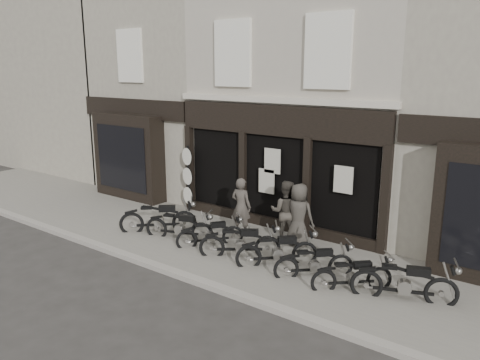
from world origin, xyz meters
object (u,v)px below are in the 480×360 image
Objects in this scene: motorcycle_6 at (353,278)px; advert_sign_post at (188,181)px; man_left at (241,207)px; motorcycle_1 at (180,229)px; motorcycle_0 at (159,221)px; motorcycle_4 at (278,253)px; motorcycle_7 at (405,286)px; motorcycle_5 at (315,266)px; motorcycle_2 at (211,236)px; motorcycle_3 at (241,245)px; man_right at (299,215)px; man_centre at (285,211)px.

advert_sign_post is (-6.98, 2.15, 0.82)m from motorcycle_6.
advert_sign_post is (-2.88, 0.83, 0.19)m from man_left.
motorcycle_1 is at bearing -36.52° from advert_sign_post.
motorcycle_0 is at bearing 136.04° from motorcycle_6.
advert_sign_post reaches higher than motorcycle_1.
man_left is at bearing 26.91° from motorcycle_1.
motorcycle_7 is at bearing -45.68° from motorcycle_4.
man_left is at bearing 113.96° from motorcycle_5.
advert_sign_post is (-1.64, 2.14, 0.77)m from motorcycle_1.
man_left reaches higher than motorcycle_6.
motorcycle_3 reaches higher than motorcycle_2.
motorcycle_0 is 0.78× the size of advert_sign_post.
man_right is at bearing 9.11° from advert_sign_post.
motorcycle_5 is 1.00m from motorcycle_6.
motorcycle_2 is (2.00, 0.07, -0.07)m from motorcycle_0.
motorcycle_2 is at bearing 133.32° from motorcycle_4.
man_centre is (-1.76, 1.55, 0.64)m from motorcycle_5.
man_right reaches higher than motorcycle_5.
man_centre reaches higher than motorcycle_7.
motorcycle_7 is at bearing 2.25° from advert_sign_post.
motorcycle_6 is 2.87m from man_right.
motorcycle_6 is 1.12m from motorcycle_7.
motorcycle_4 is at bearing 133.06° from motorcycle_6.
motorcycle_4 is 0.98× the size of man_left.
motorcycle_1 is 1.14× the size of man_centre.
motorcycle_1 is at bearing -47.39° from motorcycle_0.
motorcycle_3 is at bearing 119.69° from man_left.
motorcycle_0 is 1.08× the size of man_left.
motorcycle_1 is at bearing 144.02° from motorcycle_3.
motorcycle_2 is 4.30m from motorcycle_6.
man_left reaches higher than motorcycle_0.
motorcycle_6 is 7.35m from advert_sign_post.
motorcycle_4 is 1.12× the size of motorcycle_6.
motorcycle_5 is at bearing 151.74° from man_left.
motorcycle_0 is 4.22m from motorcycle_4.
man_right is at bearing 102.43° from motorcycle_6.
motorcycle_2 is 3.29m from motorcycle_5.
motorcycle_7 is 3.74m from man_right.
motorcycle_5 is 1.02× the size of motorcycle_6.
motorcycle_4 is 3.17m from motorcycle_7.
motorcycle_7 is (1.11, 0.16, 0.07)m from motorcycle_6.
motorcycle_5 is at bearing 132.11° from motorcycle_6.
motorcycle_1 reaches higher than motorcycle_6.
man_right is (-1.30, 1.50, 0.64)m from motorcycle_5.
man_left reaches higher than motorcycle_5.
man_left is (-4.10, 1.33, 0.63)m from motorcycle_6.
motorcycle_6 is at bearing 125.88° from man_centre.
motorcycle_3 is 1.05× the size of man_right.
man_left is 0.97× the size of man_centre.
man_left reaches higher than motorcycle_3.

